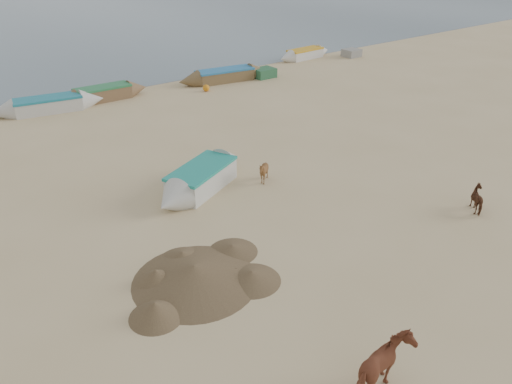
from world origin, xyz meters
The scene contains 8 objects.
ground centered at (0.00, 0.00, 0.00)m, with size 140.00×140.00×0.00m, color tan.
cow_adult centered at (-2.50, -4.00, 0.72)m, with size 0.78×1.71×1.45m, color brown.
calf_front centered at (1.90, 6.00, 0.49)m, with size 0.80×0.90×0.99m, color brown.
calf_right centered at (6.90, -0.68, 0.46)m, with size 0.92×0.79×0.93m, color #4D2A19.
near_canoe centered at (-0.41, 7.08, 0.48)m, with size 5.41×1.44×0.97m, color beige, non-canonical shape.
debris_pile centered at (-3.77, 2.04, 0.29)m, with size 3.78×3.78×0.57m, color brown.
waterline_canoes centered at (-1.85, 20.72, 0.42)m, with size 49.54×3.67×0.86m.
beach_clutter centered at (4.04, 19.43, 0.30)m, with size 43.70×5.27×0.64m.
Camera 1 is at (-9.52, -8.61, 9.35)m, focal length 35.00 mm.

